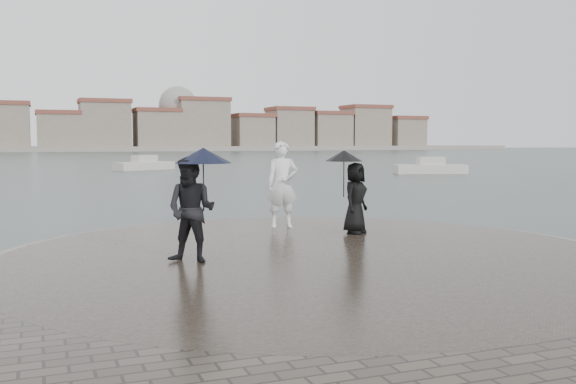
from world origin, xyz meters
name	(u,v)px	position (x,y,z in m)	size (l,w,h in m)	color
ground	(410,318)	(0.00, 0.00, 0.00)	(400.00, 400.00, 0.00)	#2B3835
kerb_ring	(312,263)	(0.00, 3.50, 0.16)	(12.50, 12.50, 0.32)	gray
quay_tip	(312,262)	(0.00, 3.50, 0.18)	(11.90, 11.90, 0.36)	#2D261E
statue	(282,184)	(0.80, 7.24, 1.44)	(0.78, 0.51, 2.15)	white
visitor_left	(194,199)	(-2.32, 3.46, 1.49)	(1.34, 1.17, 2.04)	black
visitor_right	(353,188)	(1.94, 5.63, 1.42)	(1.18, 1.01, 1.95)	black
far_skyline	(31,129)	(-6.29, 160.71, 5.61)	(260.00, 20.00, 37.00)	gray
boats	(169,170)	(4.27, 40.24, 0.38)	(43.48, 18.28, 1.50)	beige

